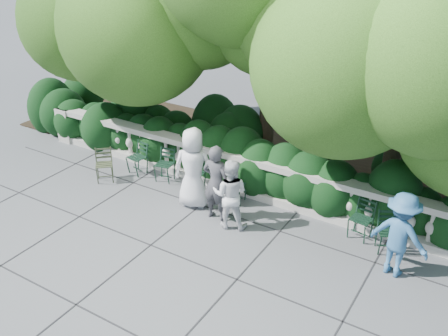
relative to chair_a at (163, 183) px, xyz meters
The scene contains 15 objects.
ground 2.22m from the chair_a, 31.92° to the right, with size 90.00×90.00×0.00m, color #4A4C51.
balustrade 2.05m from the chair_a, 18.32° to the left, with size 12.00×0.44×1.00m.
shrub_hedge 2.62m from the chair_a, 44.05° to the left, with size 15.00×2.60×1.70m, color black, non-canonical shape.
tree_canopy 5.14m from the chair_a, 38.11° to the left, with size 15.04×6.52×6.78m.
chair_a is the anchor object (origin of this frame).
chair_b 0.88m from the chair_a, behind, with size 0.44×0.48×0.84m, color black, non-canonical shape.
chair_c 0.92m from the chair_a, ahead, with size 0.44×0.48×0.84m, color black, non-canonical shape.
chair_d 4.84m from the chair_a, ahead, with size 0.44×0.48×0.84m, color black, non-canonical shape.
chair_e 1.98m from the chair_a, ahead, with size 0.44×0.48×0.84m, color black, non-canonical shape.
chair_f 5.52m from the chair_a, ahead, with size 0.44×0.48×0.84m, color black, non-canonical shape.
chair_weathered 1.40m from the chair_a, 147.66° to the right, with size 0.44×0.48×0.84m, color black, non-canonical shape.
person_businessman 1.61m from the chair_a, 18.58° to the right, with size 0.91×0.59×1.86m, color silver.
person_woman_grey 2.23m from the chair_a, 17.44° to the right, with size 0.63×0.41×1.72m, color #3C3C41.
person_casual_man 2.60m from the chair_a, 17.16° to the right, with size 0.75×0.58×1.54m, color silver.
person_older_blue 5.83m from the chair_a, ahead, with size 1.08×0.62×1.66m, color #2E5F8C.
Camera 1 is at (5.03, -7.19, 5.95)m, focal length 40.00 mm.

